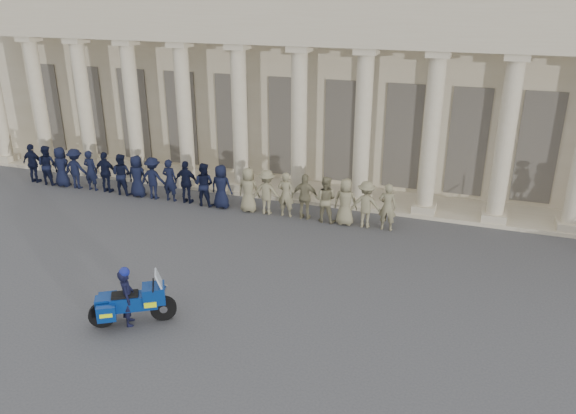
% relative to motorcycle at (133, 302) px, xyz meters
% --- Properties ---
extents(ground, '(90.00, 90.00, 0.00)m').
position_rel_motorcycle_xyz_m(ground, '(2.46, 2.33, -0.63)').
color(ground, '#404042').
rests_on(ground, ground).
extents(building, '(40.00, 12.50, 9.00)m').
position_rel_motorcycle_xyz_m(building, '(2.46, 17.07, 3.89)').
color(building, '#BEAF8E').
rests_on(building, ground).
extents(officer_rank, '(17.00, 0.68, 1.80)m').
position_rel_motorcycle_xyz_m(officer_rank, '(-2.95, 8.40, 0.26)').
color(officer_rank, black).
rests_on(officer_rank, ground).
extents(motorcycle, '(2.02, 1.53, 1.46)m').
position_rel_motorcycle_xyz_m(motorcycle, '(0.00, 0.00, 0.00)').
color(motorcycle, black).
rests_on(motorcycle, ground).
extents(rider, '(0.63, 0.69, 1.68)m').
position_rel_motorcycle_xyz_m(rider, '(-0.11, -0.07, 0.21)').
color(rider, black).
rests_on(rider, ground).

